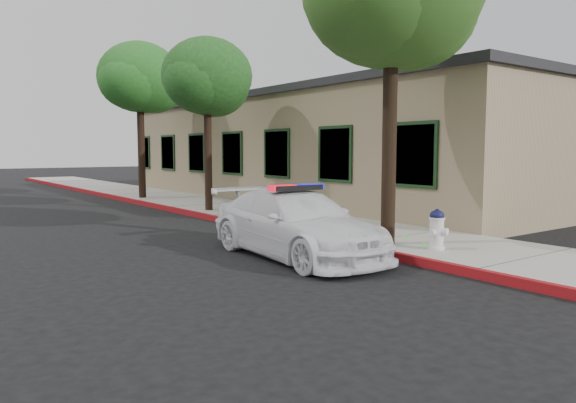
# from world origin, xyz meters

# --- Properties ---
(ground) EXTENTS (120.00, 120.00, 0.00)m
(ground) POSITION_xyz_m (0.00, 0.00, 0.00)
(ground) COLOR black
(ground) RESTS_ON ground
(sidewalk) EXTENTS (3.20, 60.00, 0.15)m
(sidewalk) POSITION_xyz_m (1.60, 3.00, 0.07)
(sidewalk) COLOR gray
(sidewalk) RESTS_ON ground
(red_curb) EXTENTS (0.14, 60.00, 0.16)m
(red_curb) POSITION_xyz_m (0.06, 3.00, 0.08)
(red_curb) COLOR maroon
(red_curb) RESTS_ON ground
(clapboard_building) EXTENTS (7.30, 20.89, 4.24)m
(clapboard_building) POSITION_xyz_m (6.69, 9.00, 2.13)
(clapboard_building) COLOR tan
(clapboard_building) RESTS_ON ground
(police_car) EXTENTS (2.03, 4.52, 1.41)m
(police_car) POSITION_xyz_m (-1.20, 0.15, 0.65)
(police_car) COLOR white
(police_car) RESTS_ON ground
(fire_hydrant) EXTENTS (0.45, 0.39, 0.79)m
(fire_hydrant) POSITION_xyz_m (0.97, -1.50, 0.54)
(fire_hydrant) COLOR white
(fire_hydrant) RESTS_ON sidewalk
(street_tree_mid) EXTENTS (3.00, 2.86, 5.45)m
(street_tree_mid) POSITION_xyz_m (0.71, 7.32, 4.26)
(street_tree_mid) COLOR black
(street_tree_mid) RESTS_ON sidewalk
(street_tree_far) EXTENTS (3.54, 3.29, 6.22)m
(street_tree_far) POSITION_xyz_m (0.73, 12.95, 4.83)
(street_tree_far) COLOR black
(street_tree_far) RESTS_ON sidewalk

